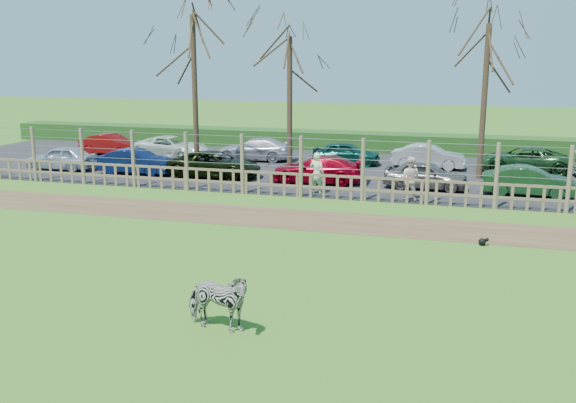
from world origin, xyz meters
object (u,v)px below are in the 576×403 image
(car_3, at_px, (318,169))
(car_9, at_px, (255,149))
(car_11, at_px, (429,157))
(car_12, at_px, (523,160))
(tree_mid, at_px, (290,71))
(zebra, at_px, (217,301))
(car_10, at_px, (346,153))
(crow, at_px, (483,242))
(tree_right, at_px, (487,64))
(car_8, at_px, (172,147))
(tree_left, at_px, (194,55))
(car_7, at_px, (111,144))
(car_1, at_px, (136,162))
(visitor_b, at_px, (410,179))
(car_0, at_px, (61,158))
(car_2, at_px, (215,164))
(visitor_a, at_px, (317,173))
(car_4, at_px, (426,175))
(car_5, at_px, (529,181))

(car_3, distance_m, car_9, 6.98)
(car_11, relative_size, car_12, 0.84)
(tree_mid, relative_size, zebra, 4.44)
(tree_mid, height_order, car_10, tree_mid)
(crow, distance_m, car_9, 17.64)
(tree_right, relative_size, car_8, 1.70)
(tree_mid, relative_size, car_9, 1.65)
(tree_right, relative_size, car_12, 1.70)
(tree_right, bearing_deg, car_8, 173.90)
(tree_left, relative_size, car_7, 2.16)
(zebra, distance_m, car_1, 18.87)
(car_12, bearing_deg, visitor_b, -33.35)
(tree_right, xyz_separation_m, car_1, (-15.89, -3.25, -4.60))
(tree_mid, relative_size, crow, 22.22)
(car_0, xyz_separation_m, car_2, (8.13, 0.21, 0.00))
(visitor_a, distance_m, visitor_b, 3.79)
(car_3, height_order, car_4, same)
(car_4, xyz_separation_m, car_12, (4.33, 5.47, 0.00))
(tree_right, relative_size, visitor_b, 4.26)
(car_1, height_order, car_8, same)
(car_7, relative_size, car_8, 0.84)
(visitor_b, bearing_deg, car_2, -7.39)
(tree_left, distance_m, car_5, 16.29)
(car_1, xyz_separation_m, car_9, (4.19, 5.39, 0.00))
(crow, distance_m, car_4, 8.26)
(car_2, bearing_deg, tree_left, 48.81)
(car_1, bearing_deg, car_11, -69.11)
(car_9, bearing_deg, car_10, 85.39)
(car_1, relative_size, car_7, 1.00)
(car_8, bearing_deg, tree_left, -129.89)
(crow, bearing_deg, car_0, 158.65)
(car_1, height_order, car_4, same)
(car_5, bearing_deg, car_10, 59.17)
(tree_left, bearing_deg, car_4, -8.14)
(tree_right, distance_m, car_2, 13.14)
(visitor_b, distance_m, car_4, 2.43)
(car_12, bearing_deg, car_3, -61.28)
(car_3, height_order, car_10, same)
(tree_right, distance_m, car_8, 17.17)
(tree_right, bearing_deg, car_0, -170.95)
(tree_mid, xyz_separation_m, tree_right, (9.00, 0.50, 0.37))
(car_4, bearing_deg, car_7, 79.24)
(tree_mid, bearing_deg, zebra, -79.07)
(car_3, bearing_deg, visitor_b, 57.64)
(car_4, distance_m, car_9, 10.81)
(tree_mid, bearing_deg, car_5, -14.89)
(tree_left, relative_size, car_5, 2.16)
(tree_left, xyz_separation_m, car_7, (-6.73, 3.27, -4.98))
(tree_mid, xyz_separation_m, car_10, (2.33, 2.63, -4.23))
(car_1, height_order, car_7, same)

